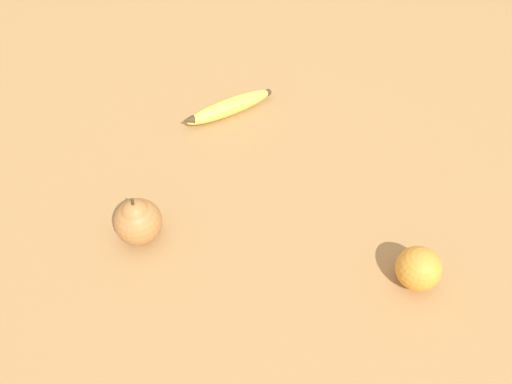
% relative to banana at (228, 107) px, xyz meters
% --- Properties ---
extents(ground_plane, '(3.00, 3.00, 0.00)m').
position_rel_banana_xyz_m(ground_plane, '(-0.16, -0.06, -0.02)').
color(ground_plane, '#A87A47').
extents(banana, '(0.13, 0.19, 0.04)m').
position_rel_banana_xyz_m(banana, '(0.00, 0.00, 0.00)').
color(banana, '#DBCC4C').
rests_on(banana, ground_plane).
extents(orange, '(0.07, 0.07, 0.07)m').
position_rel_banana_xyz_m(orange, '(-0.40, -0.30, 0.02)').
color(orange, orange).
rests_on(orange, ground_plane).
extents(pear, '(0.08, 0.08, 0.10)m').
position_rel_banana_xyz_m(pear, '(-0.31, 0.14, 0.03)').
color(pear, '#B2753D').
rests_on(pear, ground_plane).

